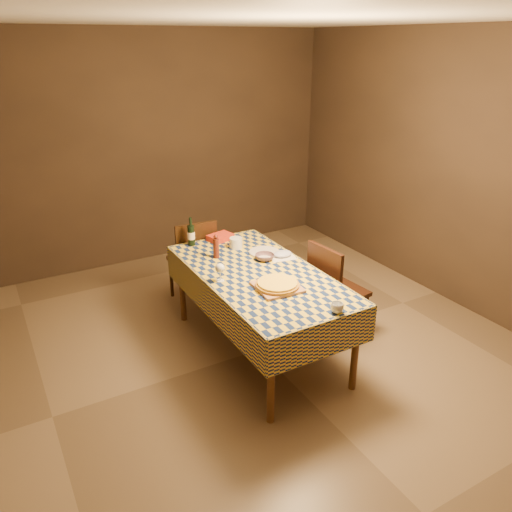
% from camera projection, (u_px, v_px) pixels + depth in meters
% --- Properties ---
extents(room, '(5.00, 5.10, 2.70)m').
position_uv_depth(room, '(259.00, 206.00, 3.93)').
color(room, brown).
rests_on(room, ground).
extents(dining_table, '(0.94, 1.84, 0.77)m').
position_uv_depth(dining_table, '(259.00, 281.00, 4.20)').
color(dining_table, brown).
rests_on(dining_table, ground).
extents(cutting_board, '(0.35, 0.35, 0.02)m').
position_uv_depth(cutting_board, '(277.00, 287.00, 3.90)').
color(cutting_board, '#AD7551').
rests_on(cutting_board, dining_table).
extents(pizza, '(0.46, 0.46, 0.03)m').
position_uv_depth(pizza, '(277.00, 284.00, 3.88)').
color(pizza, '#A06B1A').
rests_on(pizza, cutting_board).
extents(pepper_mill, '(0.07, 0.07, 0.22)m').
position_uv_depth(pepper_mill, '(216.00, 247.00, 4.41)').
color(pepper_mill, '#4A1911').
rests_on(pepper_mill, dining_table).
extents(bowl, '(0.17, 0.17, 0.05)m').
position_uv_depth(bowl, '(265.00, 257.00, 4.39)').
color(bowl, '#5B434C').
rests_on(bowl, dining_table).
extents(wine_glass, '(0.08, 0.08, 0.15)m').
position_uv_depth(wine_glass, '(220.00, 269.00, 3.97)').
color(wine_glass, white).
rests_on(wine_glass, dining_table).
extents(wine_bottle, '(0.09, 0.09, 0.27)m').
position_uv_depth(wine_bottle, '(191.00, 235.00, 4.68)').
color(wine_bottle, black).
rests_on(wine_bottle, dining_table).
extents(deli_tub, '(0.12, 0.12, 0.10)m').
position_uv_depth(deli_tub, '(236.00, 243.00, 4.64)').
color(deli_tub, silver).
rests_on(deli_tub, dining_table).
extents(takeout_container, '(0.26, 0.21, 0.06)m').
position_uv_depth(takeout_container, '(220.00, 237.00, 4.83)').
color(takeout_container, red).
rests_on(takeout_container, dining_table).
extents(white_plate, '(0.35, 0.35, 0.02)m').
position_uv_depth(white_plate, '(264.00, 252.00, 4.54)').
color(white_plate, silver).
rests_on(white_plate, dining_table).
extents(tumbler, '(0.12, 0.12, 0.07)m').
position_uv_depth(tumbler, '(337.00, 308.00, 3.54)').
color(tumbler, silver).
rests_on(tumbler, dining_table).
extents(flour_patch, '(0.25, 0.21, 0.00)m').
position_uv_depth(flour_patch, '(282.00, 257.00, 4.45)').
color(flour_patch, silver).
rests_on(flour_patch, dining_table).
extents(flour_bag, '(0.19, 0.15, 0.05)m').
position_uv_depth(flour_bag, '(283.00, 254.00, 4.46)').
color(flour_bag, '#AEB7DF').
rests_on(flour_bag, dining_table).
extents(chair_far, '(0.45, 0.46, 0.93)m').
position_uv_depth(chair_far, '(194.00, 258.00, 5.06)').
color(chair_far, black).
rests_on(chair_far, ground).
extents(chair_right, '(0.46, 0.46, 0.93)m').
position_uv_depth(chair_right, '(333.00, 287.00, 4.47)').
color(chair_right, black).
rests_on(chair_right, ground).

